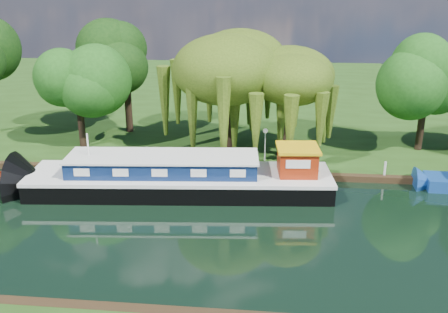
# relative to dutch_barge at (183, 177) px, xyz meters

# --- Properties ---
(ground) EXTENTS (120.00, 120.00, 0.00)m
(ground) POSITION_rel_dutch_barge_xyz_m (4.83, -5.06, -1.05)
(ground) COLOR black
(far_bank) EXTENTS (120.00, 52.00, 0.45)m
(far_bank) POSITION_rel_dutch_barge_xyz_m (4.83, 28.94, -0.82)
(far_bank) COLOR #1E3B10
(far_bank) RESTS_ON ground
(dutch_barge) EXTENTS (20.32, 6.16, 4.22)m
(dutch_barge) POSITION_rel_dutch_barge_xyz_m (0.00, 0.00, 0.00)
(dutch_barge) COLOR black
(dutch_barge) RESTS_ON ground
(red_dinghy) EXTENTS (3.89, 3.22, 0.70)m
(red_dinghy) POSITION_rel_dutch_barge_xyz_m (-12.96, 1.10, -1.05)
(red_dinghy) COLOR maroon
(red_dinghy) RESTS_ON ground
(willow_left) EXTENTS (7.50, 7.50, 8.98)m
(willow_left) POSITION_rel_dutch_barge_xyz_m (2.51, 8.21, 5.93)
(willow_left) COLOR black
(willow_left) RESTS_ON far_bank
(willow_right) EXTENTS (6.15, 6.15, 7.49)m
(willow_right) POSITION_rel_dutch_barge_xyz_m (6.58, 7.00, 4.87)
(willow_right) COLOR black
(willow_right) RESTS_ON far_bank
(tree_far_left) EXTENTS (4.96, 4.96, 7.99)m
(tree_far_left) POSITION_rel_dutch_barge_xyz_m (-9.68, 7.42, 4.87)
(tree_far_left) COLOR black
(tree_far_left) RESTS_ON far_bank
(tree_far_mid) EXTENTS (5.55, 5.55, 9.09)m
(tree_far_mid) POSITION_rel_dutch_barge_xyz_m (-7.10, 12.20, 5.67)
(tree_far_mid) COLOR black
(tree_far_mid) RESTS_ON far_bank
(tree_far_right) EXTENTS (4.84, 4.84, 7.92)m
(tree_far_right) POSITION_rel_dutch_barge_xyz_m (17.70, 9.50, 4.86)
(tree_far_right) COLOR black
(tree_far_right) RESTS_ON far_bank
(lamppost) EXTENTS (0.36, 0.36, 2.56)m
(lamppost) POSITION_rel_dutch_barge_xyz_m (5.33, 5.44, 1.37)
(lamppost) COLOR silver
(lamppost) RESTS_ON far_bank
(mooring_posts) EXTENTS (19.16, 0.16, 1.00)m
(mooring_posts) POSITION_rel_dutch_barge_xyz_m (4.33, 3.34, -0.10)
(mooring_posts) COLOR silver
(mooring_posts) RESTS_ON far_bank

